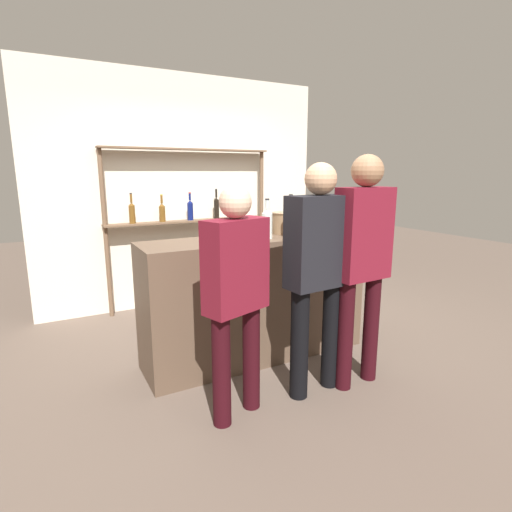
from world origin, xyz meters
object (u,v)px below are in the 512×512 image
(ice_bucket, at_px, (284,223))
(customer_left, at_px, (236,288))
(customer_right, at_px, (363,253))
(wine_glass, at_px, (243,227))
(cork_jar, at_px, (222,232))
(customer_center, at_px, (318,264))
(counter_bottle_0, at_px, (290,221))
(counter_bottle_2, at_px, (267,223))
(counter_bottle_1, at_px, (314,218))

(ice_bucket, height_order, customer_left, customer_left)
(customer_right, bearing_deg, customer_left, 83.42)
(wine_glass, distance_m, customer_left, 0.85)
(ice_bucket, bearing_deg, customer_right, -81.20)
(cork_jar, height_order, customer_center, customer_center)
(counter_bottle_0, height_order, counter_bottle_2, counter_bottle_0)
(ice_bucket, xyz_separation_m, customer_left, (-0.88, -0.82, -0.28))
(counter_bottle_1, bearing_deg, wine_glass, -178.81)
(counter_bottle_1, relative_size, customer_right, 0.20)
(cork_jar, relative_size, customer_center, 0.09)
(counter_bottle_2, relative_size, customer_center, 0.20)
(counter_bottle_0, bearing_deg, counter_bottle_2, 168.36)
(customer_right, distance_m, customer_left, 1.03)
(ice_bucket, distance_m, customer_left, 1.24)
(counter_bottle_1, relative_size, cork_jar, 2.20)
(cork_jar, distance_m, customer_right, 1.11)
(customer_right, bearing_deg, counter_bottle_0, 13.96)
(wine_glass, height_order, cork_jar, cork_jar)
(customer_right, xyz_separation_m, customer_center, (-0.36, 0.07, -0.05))
(ice_bucket, relative_size, customer_right, 0.13)
(counter_bottle_0, bearing_deg, counter_bottle_1, 17.34)
(counter_bottle_0, height_order, customer_left, customer_left)
(wine_glass, relative_size, customer_center, 0.09)
(customer_center, bearing_deg, ice_bucket, -19.74)
(counter_bottle_1, xyz_separation_m, cork_jar, (-0.93, -0.04, -0.06))
(wine_glass, distance_m, ice_bucket, 0.50)
(wine_glass, bearing_deg, cork_jar, -173.91)
(ice_bucket, bearing_deg, customer_center, -105.46)
(counter_bottle_2, height_order, customer_left, customer_left)
(wine_glass, bearing_deg, counter_bottle_1, 1.19)
(wine_glass, relative_size, customer_right, 0.09)
(counter_bottle_0, xyz_separation_m, wine_glass, (-0.42, 0.08, -0.03))
(wine_glass, height_order, customer_center, customer_center)
(counter_bottle_0, relative_size, customer_right, 0.21)
(ice_bucket, relative_size, customer_left, 0.15)
(cork_jar, bearing_deg, customer_right, -41.71)
(counter_bottle_2, xyz_separation_m, wine_glass, (-0.21, 0.04, -0.02))
(ice_bucket, distance_m, customer_right, 0.90)
(counter_bottle_2, relative_size, wine_glass, 2.22)
(customer_right, bearing_deg, customer_center, 76.48)
(counter_bottle_0, relative_size, customer_left, 0.24)
(customer_left, bearing_deg, counter_bottle_1, -76.09)
(customer_left, height_order, customer_center, customer_center)
(counter_bottle_2, xyz_separation_m, customer_right, (0.41, -0.71, -0.17))
(cork_jar, height_order, customer_left, customer_left)
(counter_bottle_1, relative_size, counter_bottle_2, 1.05)
(customer_center, bearing_deg, wine_glass, 16.50)
(counter_bottle_0, distance_m, customer_left, 1.07)
(customer_right, bearing_deg, counter_bottle_1, -11.51)
(ice_bucket, bearing_deg, counter_bottle_1, -24.33)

